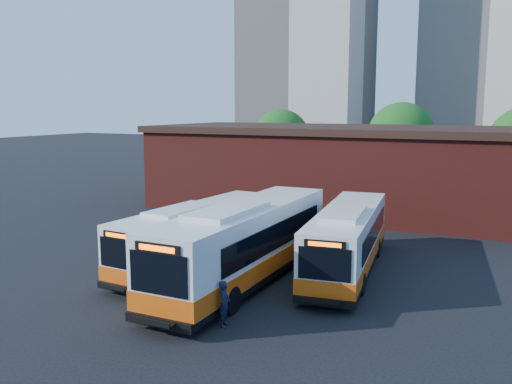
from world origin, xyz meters
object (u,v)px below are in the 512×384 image
at_px(bus_midwest, 198,237).
at_px(bus_mideast, 245,246).
at_px(bus_east, 347,242).
at_px(transit_worker, 224,304).

relative_size(bus_midwest, bus_mideast, 0.86).
xyz_separation_m(bus_midwest, bus_mideast, (3.35, -1.42, 0.25)).
bearing_deg(bus_east, bus_mideast, -142.90).
bearing_deg(bus_mideast, bus_east, 44.67).
relative_size(bus_east, transit_worker, 7.04).
relative_size(bus_mideast, transit_worker, 7.99).
bearing_deg(bus_mideast, bus_midwest, 157.29).
distance_m(bus_midwest, transit_worker, 7.96).
bearing_deg(transit_worker, bus_east, -29.29).
bearing_deg(bus_mideast, transit_worker, -71.31).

